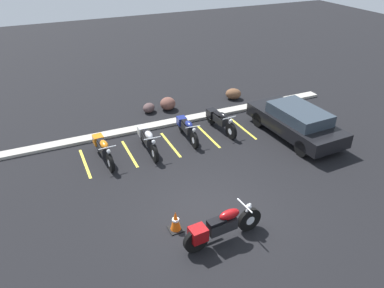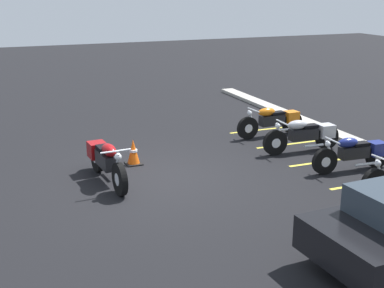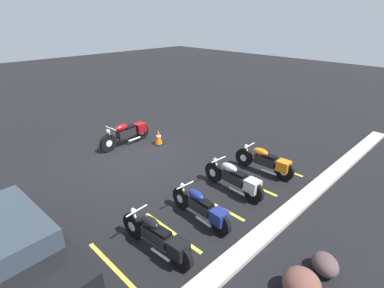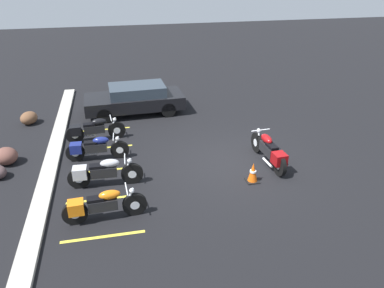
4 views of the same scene
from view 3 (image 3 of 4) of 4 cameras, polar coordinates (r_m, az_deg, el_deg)
name	(u,v)px [view 3 (image 3 of 4)]	position (r m, az deg, el deg)	size (l,w,h in m)	color
ground	(137,154)	(11.99, -10.43, -1.96)	(60.00, 60.00, 0.00)	black
motorcycle_maroon_featured	(128,133)	(12.81, -12.17, 2.08)	(2.42, 0.68, 0.95)	black
parked_bike_0	(267,162)	(10.53, 14.02, -3.26)	(0.62, 2.22, 0.87)	black
parked_bike_1	(236,179)	(9.26, 8.30, -6.61)	(0.64, 2.27, 0.89)	black
parked_bike_2	(202,208)	(7.99, 2.01, -12.03)	(0.60, 2.14, 0.84)	black
parked_bike_3	(158,237)	(7.11, -6.42, -17.27)	(0.63, 2.23, 0.88)	black
car_black	(7,247)	(7.57, -31.81, -16.32)	(1.99, 4.38, 1.29)	black
concrete_curb	(275,224)	(8.35, 15.46, -14.51)	(18.00, 0.50, 0.12)	#A8A399
landscape_rock_0	(302,285)	(6.73, 20.14, -23.84)	(0.77, 0.72, 0.59)	brown
landscape_rock_2	(325,264)	(7.41, 24.03, -20.22)	(0.64, 0.52, 0.43)	#4F3B3B
traffic_cone	(159,137)	(12.68, -6.39, 1.27)	(0.40, 0.40, 0.65)	black
stall_line_0	(275,166)	(11.31, 15.61, -4.11)	(0.10, 2.10, 0.00)	gold
stall_line_1	(249,183)	(10.03, 10.72, -7.37)	(0.10, 2.10, 0.00)	gold
stall_line_2	(215,205)	(8.90, 4.38, -11.42)	(0.10, 2.10, 0.00)	gold
stall_line_3	(172,232)	(7.95, -3.90, -16.34)	(0.10, 2.10, 0.00)	gold
stall_line_4	(114,268)	(7.27, -14.62, -21.91)	(0.10, 2.10, 0.00)	gold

